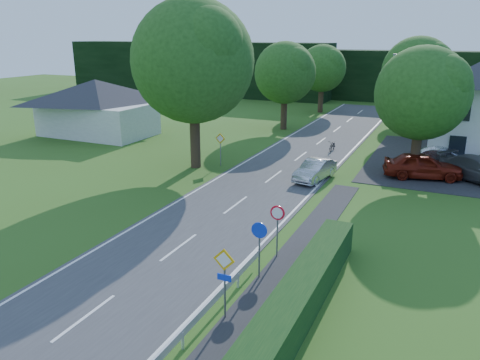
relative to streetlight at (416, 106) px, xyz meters
The scene contains 25 objects.
road 13.59m from the streetlight, 128.88° to the right, with size 7.00×80.00×0.04m, color #3A3A3D.
parking_pad 6.65m from the streetlight, 37.30° to the left, with size 14.00×16.00×0.04m, color #262528.
line_edge_left 15.73m from the streetlight, 138.52° to the right, with size 0.12×80.00×0.01m, color white.
line_edge_right 11.95m from the streetlight, 115.70° to the right, with size 0.12×80.00×0.01m, color white.
line_centre 13.58m from the streetlight, 128.88° to the right, with size 0.12×80.00×0.01m, color white, non-canonical shape.
tree_main 15.35m from the streetlight, 156.89° to the right, with size 9.40×9.40×11.64m, color #204915, non-canonical shape.
tree_left_far 16.45m from the streetlight, 142.56° to the left, with size 7.00×7.00×8.58m, color #204915, non-canonical shape.
tree_right_far 12.05m from the streetlight, 95.06° to the left, with size 7.40×7.40×9.09m, color #204915, non-canonical shape.
tree_left_back 25.34m from the streetlight, 119.73° to the left, with size 6.60×6.60×8.07m, color #204915, non-canonical shape.
tree_right_back 20.12m from the streetlight, 95.89° to the left, with size 6.20×6.20×7.56m, color #204915, non-canonical shape.
tree_right_mid 2.05m from the streetlight, 77.66° to the right, with size 7.00×7.00×8.58m, color #204915, non-canonical shape.
treeline_left 48.22m from the streetlight, 138.42° to the left, with size 44.00×6.00×8.00m, color black.
treeline_right 36.01m from the streetlight, 90.10° to the left, with size 30.00×5.00×7.00m, color black.
bungalow_left 28.12m from the streetlight, behind, with size 11.00×6.50×5.20m.
streetlight is the anchor object (origin of this frame).
sign_priority_right 22.50m from the streetlight, 99.70° to the right, with size 0.78×0.09×2.59m.
sign_roundabout 19.59m from the streetlight, 101.19° to the right, with size 0.64×0.08×2.37m.
sign_speed_limit 17.64m from the streetlight, 102.46° to the right, with size 0.64×0.11×2.37m.
sign_priority_left 13.80m from the streetlight, 158.22° to the right, with size 0.78×0.09×2.44m.
moving_car 8.59m from the streetlight, 134.02° to the right, with size 1.40×4.01×1.32m, color silver.
motorcycle 7.94m from the streetlight, 155.89° to the left, with size 0.58×1.66×0.87m, color black.
parked_car_red 4.31m from the streetlight, 65.65° to the right, with size 2.00×4.97×1.69m, color maroon.
parked_car_silver_a 4.63m from the streetlight, 37.14° to the left, with size 1.42×4.06×1.34m, color #BCBDC1.
parked_car_grey 5.89m from the streetlight, 17.92° to the right, with size 2.18×5.36×1.55m, color #4F4F54.
parasol 5.88m from the streetlight, 59.39° to the left, with size 2.11×2.15×1.94m, color #B2350E.
Camera 1 is at (10.48, -4.25, 9.19)m, focal length 35.00 mm.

